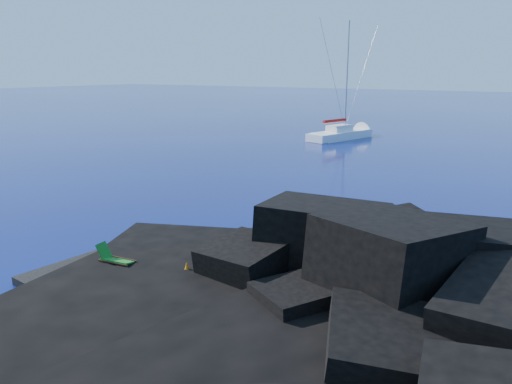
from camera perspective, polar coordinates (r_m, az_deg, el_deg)
ground at (r=23.70m, az=-21.83°, el=-8.12°), size 400.00×400.00×0.00m
headland at (r=18.49m, az=12.46°, el=-13.77°), size 24.00×24.00×3.60m
beach at (r=20.76m, az=-13.18°, el=-10.61°), size 9.08×6.86×0.70m
surf_foam at (r=23.57m, az=-4.50°, el=-7.24°), size 10.00×8.00×0.06m
sailboat at (r=63.50m, az=9.77°, el=6.01°), size 6.25×13.83×14.22m
deck_chair at (r=21.77m, az=-15.60°, el=-7.04°), size 1.66×0.89×1.09m
towel at (r=19.00m, az=-11.02°, el=-11.65°), size 1.89×1.09×0.05m
sunbather at (r=18.94m, az=-11.04°, el=-11.25°), size 1.75×0.68×0.24m
marker_cone at (r=20.54m, az=-7.89°, el=-8.67°), size 0.50×0.50×0.59m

